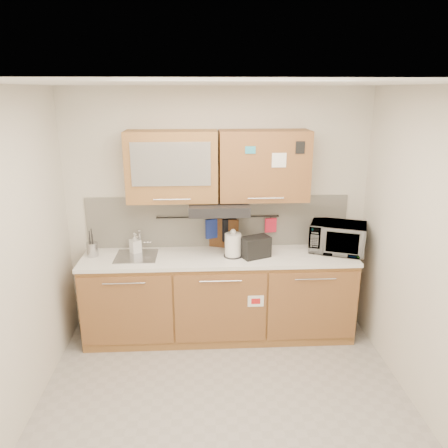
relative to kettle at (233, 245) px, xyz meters
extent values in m
plane|color=#9E9993|center=(-0.14, -1.16, -1.04)|extent=(3.20, 3.20, 0.00)
plane|color=white|center=(-0.14, -1.16, 1.56)|extent=(3.20, 3.20, 0.00)
plane|color=silver|center=(-0.14, 0.34, 0.26)|extent=(3.20, 0.00, 3.20)
plane|color=silver|center=(-1.74, -1.16, 0.26)|extent=(0.00, 3.00, 3.00)
plane|color=silver|center=(1.46, -1.16, 0.26)|extent=(0.00, 3.00, 3.00)
cube|color=#B07B3E|center=(-0.14, 0.04, -0.60)|extent=(2.80, 0.60, 0.88)
cube|color=black|center=(-0.14, 0.04, -0.99)|extent=(2.80, 0.54, 0.10)
cube|color=olive|center=(-1.08, -0.27, -0.57)|extent=(0.91, 0.02, 0.74)
cylinder|color=silver|center=(-1.08, -0.30, -0.26)|extent=(0.41, 0.01, 0.01)
cube|color=olive|center=(-0.14, -0.27, -0.57)|extent=(0.91, 0.02, 0.74)
cylinder|color=silver|center=(-0.14, -0.30, -0.26)|extent=(0.41, 0.01, 0.01)
cube|color=olive|center=(0.79, -0.27, -0.57)|extent=(0.91, 0.02, 0.74)
cylinder|color=silver|center=(0.79, -0.30, -0.26)|extent=(0.41, 0.01, 0.01)
cube|color=white|center=(-0.14, 0.03, -0.14)|extent=(2.82, 0.62, 0.04)
cube|color=silver|center=(-0.14, 0.33, 0.16)|extent=(2.80, 0.02, 0.56)
cube|color=#B07B3E|center=(-0.60, 0.16, 0.79)|extent=(0.90, 0.35, 0.70)
cube|color=silver|center=(-0.60, -0.02, 0.84)|extent=(0.76, 0.02, 0.42)
cube|color=olive|center=(0.32, 0.16, 0.79)|extent=(0.90, 0.35, 0.70)
cube|color=white|center=(0.44, -0.02, 0.87)|extent=(0.14, 0.00, 0.14)
cube|color=black|center=(-0.14, 0.09, 0.38)|extent=(0.60, 0.46, 0.10)
cube|color=silver|center=(-0.99, 0.04, -0.12)|extent=(0.42, 0.40, 0.03)
cylinder|color=silver|center=(-0.97, 0.20, 0.00)|extent=(0.03, 0.03, 0.24)
cylinder|color=silver|center=(-0.97, 0.12, 0.10)|extent=(0.02, 0.18, 0.02)
cylinder|color=black|center=(-0.14, 0.29, 0.22)|extent=(1.30, 0.02, 0.02)
cylinder|color=#AEAEB2|center=(-1.44, 0.09, -0.05)|extent=(0.14, 0.14, 0.14)
cylinder|color=black|center=(-1.46, 0.10, 0.02)|extent=(0.01, 0.01, 0.27)
cylinder|color=black|center=(-1.43, 0.07, 0.00)|extent=(0.01, 0.01, 0.24)
cylinder|color=black|center=(-1.44, 0.11, 0.03)|extent=(0.01, 0.01, 0.29)
cylinder|color=black|center=(-1.46, 0.07, -0.01)|extent=(0.01, 0.01, 0.21)
cylinder|color=white|center=(0.00, 0.00, 0.00)|extent=(0.18, 0.18, 0.24)
sphere|color=white|center=(0.00, 0.00, 0.15)|extent=(0.06, 0.06, 0.06)
cube|color=white|center=(0.10, -0.01, 0.02)|extent=(0.03, 0.04, 0.16)
cylinder|color=black|center=(0.00, 0.00, -0.11)|extent=(0.19, 0.19, 0.01)
cube|color=black|center=(0.23, -0.03, -0.01)|extent=(0.33, 0.27, 0.21)
cube|color=black|center=(0.18, -0.05, 0.09)|extent=(0.12, 0.15, 0.01)
cube|color=black|center=(0.27, -0.01, 0.09)|extent=(0.12, 0.15, 0.01)
imported|color=#999999|center=(1.11, 0.09, 0.04)|extent=(0.66, 0.56, 0.31)
imported|color=#999999|center=(-1.01, 0.15, -0.01)|extent=(0.14, 0.14, 0.22)
cube|color=brown|center=(-0.08, 0.27, 0.00)|extent=(0.32, 0.12, 0.40)
cube|color=navy|center=(-0.21, 0.27, 0.10)|extent=(0.13, 0.08, 0.21)
cube|color=black|center=(-0.02, 0.27, 0.08)|extent=(0.16, 0.08, 0.24)
cube|color=red|center=(0.43, 0.27, 0.12)|extent=(0.13, 0.04, 0.15)
camera|label=1|loc=(-0.32, -4.18, 1.52)|focal=35.00mm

